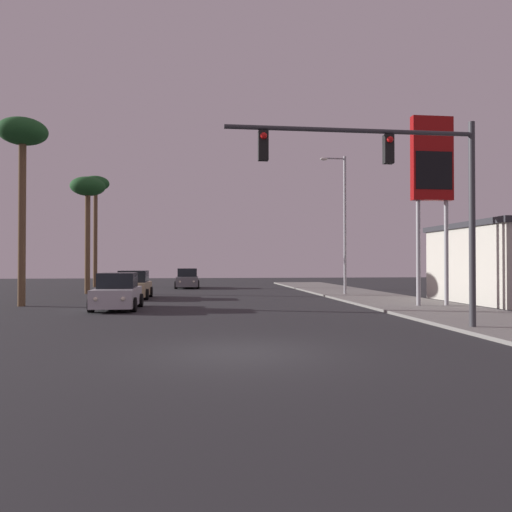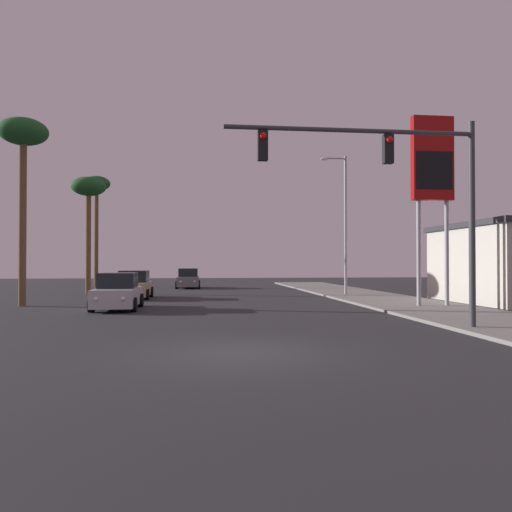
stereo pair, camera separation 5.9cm
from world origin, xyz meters
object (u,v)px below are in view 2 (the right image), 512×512
at_px(car_tan, 134,286).
at_px(street_lamp, 344,217).
at_px(traffic_light_mast, 402,179).
at_px(palm_tree_mid, 89,192).
at_px(gas_station_sign, 432,169).
at_px(palm_tree_near, 23,143).
at_px(car_grey, 188,279).
at_px(palm_tree_far, 97,191).
at_px(car_silver, 118,293).

relative_size(car_tan, street_lamp, 0.48).
relative_size(traffic_light_mast, palm_tree_mid, 0.98).
distance_m(traffic_light_mast, gas_station_sign, 9.23).
height_order(palm_tree_near, palm_tree_mid, palm_tree_near).
bearing_deg(palm_tree_mid, car_grey, 46.74).
distance_m(palm_tree_near, palm_tree_far, 20.01).
xyz_separation_m(car_tan, palm_tree_mid, (-3.77, 5.08, 6.31)).
bearing_deg(car_grey, gas_station_sign, 120.12).
bearing_deg(car_grey, street_lamp, 131.98).
bearing_deg(street_lamp, car_grey, 132.16).
height_order(traffic_light_mast, palm_tree_mid, palm_tree_mid).
bearing_deg(street_lamp, car_tan, -176.16).
height_order(car_tan, palm_tree_near, palm_tree_near).
xyz_separation_m(car_silver, traffic_light_mast, (10.00, -8.71, 4.00)).
height_order(gas_station_sign, palm_tree_mid, gas_station_sign).
distance_m(car_silver, palm_tree_near, 9.15).
bearing_deg(palm_tree_mid, palm_tree_far, 98.25).
xyz_separation_m(traffic_light_mast, palm_tree_near, (-14.97, 10.96, 3.35)).
height_order(car_silver, palm_tree_far, palm_tree_far).
distance_m(traffic_light_mast, street_lamp, 17.06).
bearing_deg(palm_tree_far, palm_tree_mid, -81.75).
distance_m(car_tan, gas_station_sign, 18.02).
distance_m(traffic_light_mast, palm_tree_far, 34.80).
height_order(car_tan, palm_tree_far, palm_tree_far).
distance_m(car_tan, palm_tree_far, 17.80).
bearing_deg(car_silver, car_tan, -89.16).
relative_size(car_silver, palm_tree_near, 0.46).
xyz_separation_m(traffic_light_mast, street_lamp, (3.11, 16.77, 0.36)).
relative_size(traffic_light_mast, gas_station_sign, 0.88).
relative_size(gas_station_sign, palm_tree_near, 0.96).
bearing_deg(palm_tree_near, traffic_light_mast, -36.22).
xyz_separation_m(palm_tree_near, palm_tree_far, (-0.43, 20.00, 0.52)).
bearing_deg(car_silver, street_lamp, -148.95).
distance_m(car_grey, palm_tree_near, 20.24).
bearing_deg(gas_station_sign, palm_tree_mid, 144.62).
relative_size(car_silver, car_grey, 1.00).
xyz_separation_m(car_grey, traffic_light_mast, (7.19, -28.14, 4.00)).
xyz_separation_m(street_lamp, palm_tree_far, (-18.50, 14.19, 3.52)).
height_order(palm_tree_mid, palm_tree_far, palm_tree_far).
height_order(car_grey, palm_tree_near, palm_tree_near).
height_order(traffic_light_mast, palm_tree_near, palm_tree_near).
bearing_deg(gas_station_sign, traffic_light_mast, -121.82).
distance_m(car_silver, palm_tree_far, 24.21).
bearing_deg(car_tan, palm_tree_near, 46.14).
relative_size(car_silver, gas_station_sign, 0.48).
bearing_deg(car_grey, palm_tree_far, -19.15).
bearing_deg(gas_station_sign, street_lamp, 100.33).
bearing_deg(gas_station_sign, palm_tree_near, 170.55).
relative_size(street_lamp, palm_tree_far, 0.91).
xyz_separation_m(traffic_light_mast, gas_station_sign, (4.77, 7.68, 1.86)).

